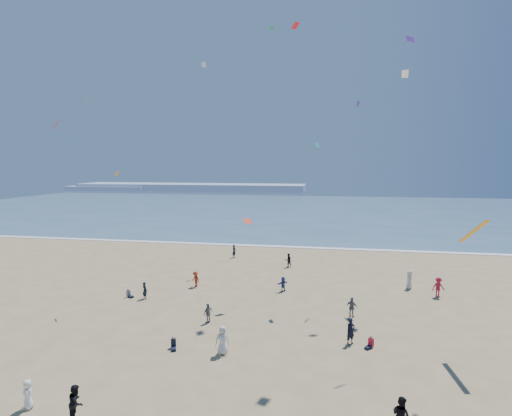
# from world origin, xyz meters

# --- Properties ---
(ocean) EXTENTS (220.00, 100.00, 0.06)m
(ocean) POSITION_xyz_m (0.00, 95.00, 0.03)
(ocean) COLOR #476B84
(ocean) RESTS_ON ground
(surf_line) EXTENTS (220.00, 1.20, 0.08)m
(surf_line) POSITION_xyz_m (0.00, 45.00, 0.04)
(surf_line) COLOR white
(surf_line) RESTS_ON ground
(headland_far) EXTENTS (110.00, 20.00, 3.20)m
(headland_far) POSITION_xyz_m (-60.00, 170.00, 1.60)
(headland_far) COLOR #7A8EA8
(headland_far) RESTS_ON ground
(headland_near) EXTENTS (40.00, 14.00, 2.00)m
(headland_near) POSITION_xyz_m (-100.00, 165.00, 1.00)
(headland_near) COLOR #7A8EA8
(headland_near) RESTS_ON ground
(standing_flyers) EXTENTS (29.57, 35.56, 1.90)m
(standing_flyers) POSITION_xyz_m (4.15, 16.83, 0.86)
(standing_flyers) COLOR #9C2A16
(standing_flyers) RESTS_ON ground
(seated_group) EXTENTS (22.37, 27.73, 0.84)m
(seated_group) POSITION_xyz_m (0.35, 7.69, 0.42)
(seated_group) COLOR silver
(seated_group) RESTS_ON ground
(kites_aloft) EXTENTS (38.23, 45.69, 28.06)m
(kites_aloft) POSITION_xyz_m (8.61, 11.96, 15.35)
(kites_aloft) COLOR green
(kites_aloft) RESTS_ON ground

